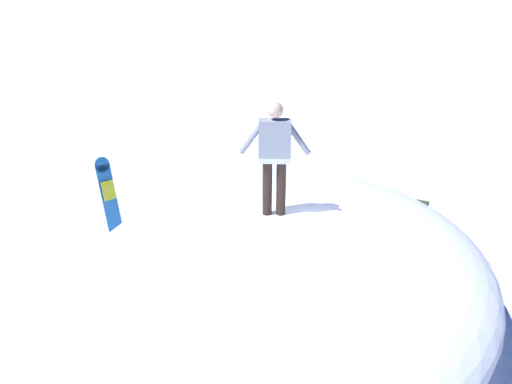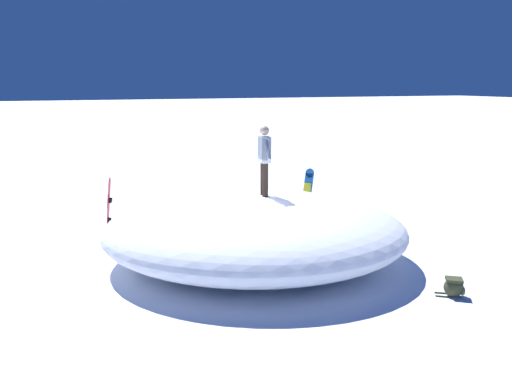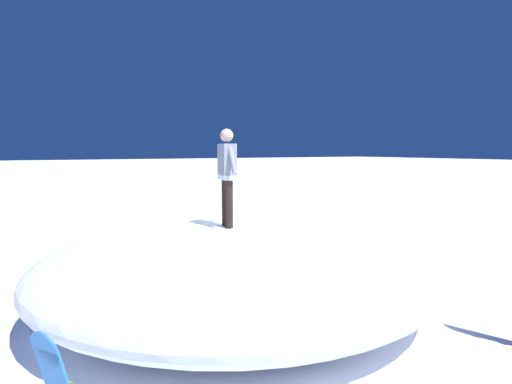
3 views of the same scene
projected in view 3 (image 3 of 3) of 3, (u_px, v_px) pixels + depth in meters
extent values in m
plane|color=white|center=(252.00, 297.00, 7.49)|extent=(240.00, 240.00, 0.00)
ellipsoid|color=white|center=(240.00, 266.00, 6.88)|extent=(8.99, 8.35, 1.60)
cylinder|color=black|center=(226.00, 202.00, 6.57)|extent=(0.14, 0.14, 0.82)
cylinder|color=black|center=(229.00, 204.00, 6.39)|extent=(0.14, 0.14, 0.82)
cube|color=#8C939E|center=(227.00, 162.00, 6.40)|extent=(0.29, 0.48, 0.61)
sphere|color=beige|center=(227.00, 135.00, 6.35)|extent=(0.22, 0.22, 0.22)
cylinder|color=#8C939E|center=(222.00, 158.00, 6.69)|extent=(0.14, 0.40, 0.51)
cylinder|color=#8C939E|center=(232.00, 159.00, 6.10)|extent=(0.14, 0.40, 0.51)
cylinder|color=#2672BF|center=(45.00, 349.00, 2.70)|extent=(0.24, 0.29, 0.29)
ellipsoid|color=#383D23|center=(53.00, 272.00, 8.44)|extent=(0.50, 0.48, 0.39)
ellipsoid|color=#4B5131|center=(46.00, 274.00, 8.46)|extent=(0.23, 0.26, 0.19)
cube|color=#383D23|center=(53.00, 265.00, 8.42)|extent=(0.42, 0.40, 0.06)
cylinder|color=#383D23|center=(60.00, 281.00, 8.35)|extent=(0.24, 0.18, 0.04)
cylinder|color=#383D23|center=(65.00, 279.00, 8.53)|extent=(0.24, 0.18, 0.04)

